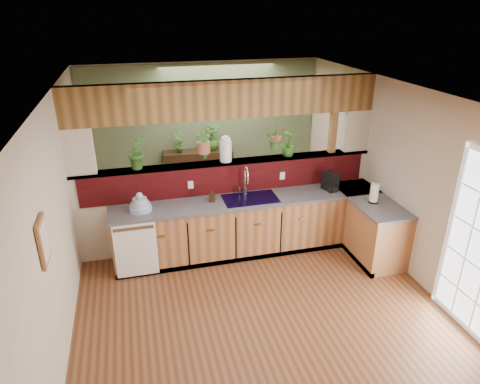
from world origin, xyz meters
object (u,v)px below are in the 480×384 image
object	(u,v)px
coffee_maker	(330,182)
glass_jar	(226,148)
faucet	(245,180)
soap_dispenser	(212,195)
paper_towel	(374,193)
dish_stack	(140,205)
shelving_console	(199,173)

from	to	relation	value
coffee_maker	glass_jar	xyz separation A→B (m)	(-1.58, 0.38, 0.56)
faucet	soap_dispenser	size ratio (longest dim) A/B	2.41
paper_towel	glass_jar	xyz separation A→B (m)	(-2.00, 0.96, 0.55)
dish_stack	glass_jar	bearing A→B (deg)	15.75
paper_towel	shelving_console	size ratio (longest dim) A/B	0.23
faucet	soap_dispenser	xyz separation A→B (m)	(-0.54, -0.11, -0.15)
faucet	paper_towel	distance (m)	1.90
soap_dispenser	shelving_console	xyz separation A→B (m)	(0.16, 2.23, -0.50)
paper_towel	shelving_console	xyz separation A→B (m)	(-2.12, 2.86, -0.54)
paper_towel	dish_stack	bearing A→B (deg)	170.03
coffee_maker	shelving_console	world-z (taller)	coffee_maker
paper_towel	coffee_maker	bearing A→B (deg)	125.98
paper_towel	glass_jar	bearing A→B (deg)	154.39
faucet	dish_stack	xyz separation A→B (m)	(-1.57, -0.15, -0.16)
faucet	glass_jar	xyz separation A→B (m)	(-0.25, 0.22, 0.44)
soap_dispenser	coffee_maker	distance (m)	1.87
faucet	coffee_maker	bearing A→B (deg)	-6.99
dish_stack	shelving_console	world-z (taller)	dish_stack
coffee_maker	glass_jar	distance (m)	1.72
shelving_console	paper_towel	bearing A→B (deg)	-48.43
glass_jar	shelving_console	bearing A→B (deg)	93.86
soap_dispenser	faucet	bearing A→B (deg)	11.25
shelving_console	dish_stack	bearing A→B (deg)	-112.81
coffee_maker	shelving_console	xyz separation A→B (m)	(-1.71, 2.28, -0.53)
dish_stack	coffee_maker	xyz separation A→B (m)	(2.90, -0.01, 0.05)
soap_dispenser	glass_jar	size ratio (longest dim) A/B	0.47
glass_jar	coffee_maker	bearing A→B (deg)	-13.59
soap_dispenser	glass_jar	distance (m)	0.74
coffee_maker	faucet	bearing A→B (deg)	154.85
soap_dispenser	shelving_console	distance (m)	2.29
soap_dispenser	shelving_console	size ratio (longest dim) A/B	0.14
coffee_maker	paper_towel	distance (m)	0.71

